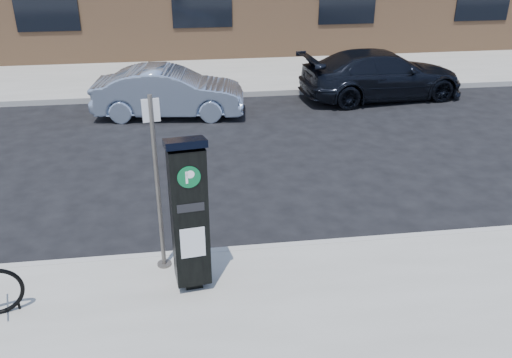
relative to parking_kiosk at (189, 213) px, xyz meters
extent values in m
plane|color=black|center=(0.80, 0.82, -1.25)|extent=(120.00, 120.00, 0.00)
cube|color=gray|center=(0.80, 14.82, -1.17)|extent=(60.00, 12.00, 0.15)
cube|color=#9E9B93|center=(0.80, 0.80, -1.17)|extent=(60.00, 0.12, 0.16)
cube|color=#9E9B93|center=(0.80, 8.84, -1.17)|extent=(60.00, 0.12, 0.16)
cube|color=black|center=(0.00, 0.00, -1.04)|extent=(0.25, 0.25, 0.11)
cube|color=black|center=(0.00, 0.00, -0.04)|extent=(0.49, 0.44, 1.89)
cube|color=black|center=(0.00, 0.00, 0.95)|extent=(0.54, 0.49, 0.18)
cylinder|color=#064C25|center=(0.02, -0.20, 0.60)|extent=(0.28, 0.05, 0.28)
cube|color=white|center=(0.02, -0.20, 0.60)|extent=(0.10, 0.02, 0.16)
cube|color=silver|center=(0.02, -0.20, -0.32)|extent=(0.31, 0.05, 0.42)
cube|color=black|center=(0.02, -0.20, 0.19)|extent=(0.33, 0.05, 0.11)
cylinder|color=#635C57|center=(-0.39, 0.52, -1.08)|extent=(0.20, 0.20, 0.03)
cylinder|color=#635C57|center=(-0.39, 0.52, 0.15)|extent=(0.06, 0.06, 2.50)
cube|color=silver|center=(-0.39, 0.52, 1.20)|extent=(0.22, 0.06, 0.30)
cylinder|color=black|center=(-2.19, -0.21, -1.03)|extent=(0.03, 0.03, 0.13)
imported|color=#9FB1CA|center=(-0.35, 7.48, -0.62)|extent=(3.90, 1.73, 1.24)
imported|color=black|center=(5.53, 8.22, -0.58)|extent=(4.76, 2.35, 1.33)
camera|label=1|loc=(0.02, -6.00, 3.35)|focal=38.00mm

